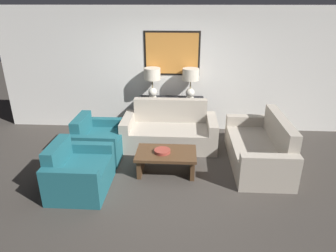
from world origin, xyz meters
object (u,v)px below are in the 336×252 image
(table_lamp_left, at_px, (152,78))
(table_lamp_right, at_px, (191,78))
(couch_by_side, at_px, (260,149))
(couch_by_back_wall, at_px, (170,132))
(decorative_bowl, at_px, (162,151))
(armchair_near_camera, at_px, (79,173))
(console_table, at_px, (171,115))
(coffee_table, at_px, (166,158))
(armchair_near_back_wall, at_px, (98,142))

(table_lamp_left, distance_m, table_lamp_right, 0.81)
(table_lamp_right, relative_size, couch_by_side, 0.35)
(table_lamp_left, distance_m, couch_by_back_wall, 1.22)
(decorative_bowl, xyz_separation_m, armchair_near_camera, (-1.25, -0.54, -0.14))
(couch_by_back_wall, bearing_deg, console_table, 90.00)
(coffee_table, bearing_deg, armchair_near_back_wall, 157.03)
(table_lamp_right, bearing_deg, armchair_near_camera, -126.58)
(console_table, distance_m, armchair_near_back_wall, 1.78)
(couch_by_back_wall, xyz_separation_m, couch_by_side, (1.65, -0.67, 0.00))
(table_lamp_right, distance_m, decorative_bowl, 2.00)
(decorative_bowl, height_order, armchair_near_camera, armchair_near_camera)
(console_table, bearing_deg, couch_by_back_wall, -90.00)
(couch_by_back_wall, bearing_deg, armchair_near_camera, -128.63)
(coffee_table, xyz_separation_m, decorative_bowl, (-0.07, -0.02, 0.14))
(decorative_bowl, height_order, armchair_near_back_wall, armchair_near_back_wall)
(table_lamp_left, height_order, table_lamp_right, same)
(armchair_near_back_wall, xyz_separation_m, armchair_near_camera, (0.00, -1.11, 0.00))
(couch_by_side, relative_size, coffee_table, 1.84)
(table_lamp_right, xyz_separation_m, decorative_bowl, (-0.47, -1.77, -0.81))
(decorative_bowl, bearing_deg, couch_by_back_wall, 86.76)
(table_lamp_left, relative_size, table_lamp_right, 1.00)
(decorative_bowl, bearing_deg, coffee_table, 15.21)
(console_table, xyz_separation_m, decorative_bowl, (-0.06, -1.77, 0.02))
(armchair_near_back_wall, relative_size, armchair_near_camera, 1.00)
(table_lamp_left, xyz_separation_m, armchair_near_camera, (-0.91, -2.31, -0.95))
(table_lamp_right, bearing_deg, console_table, 180.00)
(coffee_table, height_order, decorative_bowl, decorative_bowl)
(armchair_near_camera, bearing_deg, table_lamp_left, 68.53)
(console_table, bearing_deg, table_lamp_right, -0.00)
(decorative_bowl, bearing_deg, console_table, 87.98)
(table_lamp_left, bearing_deg, console_table, 0.00)
(console_table, bearing_deg, decorative_bowl, -92.02)
(armchair_near_back_wall, bearing_deg, couch_by_side, -2.78)
(table_lamp_right, xyz_separation_m, armchair_near_camera, (-1.71, -2.31, -0.95))
(console_table, height_order, coffee_table, console_table)
(armchair_near_back_wall, bearing_deg, decorative_bowl, -24.72)
(table_lamp_right, height_order, couch_by_back_wall, table_lamp_right)
(table_lamp_right, relative_size, armchair_near_back_wall, 0.64)
(table_lamp_right, xyz_separation_m, couch_by_side, (1.24, -1.34, -0.93))
(couch_by_back_wall, xyz_separation_m, coffee_table, (0.00, -1.08, -0.01))
(coffee_table, relative_size, decorative_bowl, 3.71)
(console_table, relative_size, coffee_table, 1.38)
(armchair_near_back_wall, bearing_deg, table_lamp_left, 52.77)
(armchair_near_camera, bearing_deg, decorative_bowl, 23.36)
(couch_by_back_wall, xyz_separation_m, armchair_near_back_wall, (-1.31, -0.53, -0.01))
(coffee_table, distance_m, armchair_near_camera, 1.43)
(couch_by_side, relative_size, armchair_near_back_wall, 1.85)
(table_lamp_right, relative_size, couch_by_back_wall, 0.35)
(decorative_bowl, bearing_deg, armchair_near_camera, -156.64)
(couch_by_back_wall, distance_m, coffee_table, 1.08)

